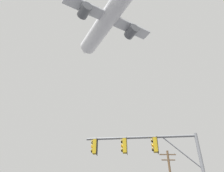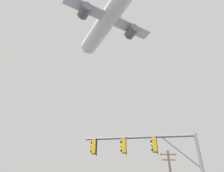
{
  "view_description": "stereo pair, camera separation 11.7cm",
  "coord_description": "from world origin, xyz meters",
  "views": [
    {
      "loc": [
        -0.31,
        -5.35,
        1.3
      ],
      "look_at": [
        0.22,
        17.32,
        15.72
      ],
      "focal_mm": 34.71,
      "sensor_mm": 36.0,
      "label": 1
    },
    {
      "loc": [
        -0.19,
        -5.35,
        1.3
      ],
      "look_at": [
        0.22,
        17.32,
        15.72
      ],
      "focal_mm": 34.71,
      "sensor_mm": 36.0,
      "label": 2
    }
  ],
  "objects": [
    {
      "name": "signal_pole_near",
      "position": [
        2.54,
        8.18,
        4.82
      ],
      "size": [
        7.1,
        1.08,
        6.16
      ],
      "color": "slate",
      "rests_on": "ground"
    },
    {
      "name": "airplane",
      "position": [
        -0.49,
        31.57,
        44.86
      ],
      "size": [
        22.06,
        28.57,
        8.34
      ],
      "color": "white"
    }
  ]
}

